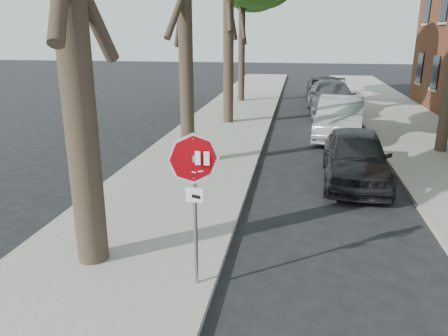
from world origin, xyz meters
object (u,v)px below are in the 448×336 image
object	(u,v)px
car_c	(331,98)
car_d	(325,88)
car_b	(340,118)
stop_sign	(194,181)
car_a	(356,156)

from	to	relation	value
car_c	car_d	distance (m)	5.81
car_c	car_d	world-z (taller)	car_c
car_b	car_c	bearing A→B (deg)	97.86
stop_sign	car_b	world-z (taller)	stop_sign
car_a	car_b	world-z (taller)	car_b
stop_sign	car_a	size ratio (longest dim) A/B	0.58
car_a	car_d	xyz separation A→B (m)	(0.03, 17.28, -0.05)
car_b	car_c	xyz separation A→B (m)	(0.00, 5.78, 0.02)
car_a	car_b	bearing A→B (deg)	92.09
car_b	car_d	xyz separation A→B (m)	(0.00, 11.58, -0.12)
car_b	car_c	distance (m)	5.78
stop_sign	car_c	world-z (taller)	stop_sign
stop_sign	car_a	world-z (taller)	stop_sign
car_b	car_c	size ratio (longest dim) A/B	0.86
stop_sign	car_a	distance (m)	7.19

